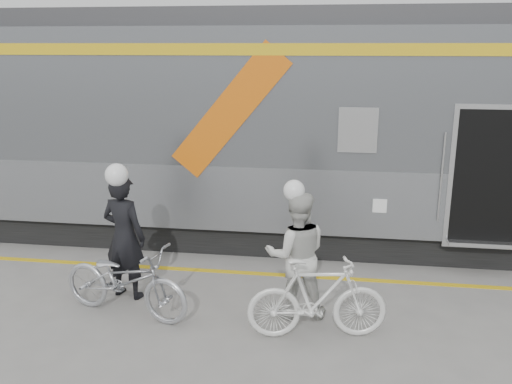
% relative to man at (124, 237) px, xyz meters
% --- Properties ---
extents(ground, '(90.00, 90.00, 0.00)m').
position_rel_man_xyz_m(ground, '(2.25, -1.12, -0.90)').
color(ground, slate).
rests_on(ground, ground).
extents(train, '(24.00, 3.17, 4.10)m').
position_rel_man_xyz_m(train, '(3.04, 3.07, 1.15)').
color(train, black).
rests_on(train, ground).
extents(safety_strip, '(24.00, 0.12, 0.01)m').
position_rel_man_xyz_m(safety_strip, '(2.25, 1.03, -0.90)').
color(safety_strip, gold).
rests_on(safety_strip, ground).
extents(man, '(0.75, 0.58, 1.81)m').
position_rel_man_xyz_m(man, '(0.00, 0.00, 0.00)').
color(man, black).
rests_on(man, ground).
extents(bicycle_left, '(2.00, 1.11, 1.00)m').
position_rel_man_xyz_m(bicycle_left, '(0.20, -0.55, -0.41)').
color(bicycle_left, '#AFB1B7').
rests_on(bicycle_left, ground).
extents(woman, '(0.93, 0.78, 1.71)m').
position_rel_man_xyz_m(woman, '(2.45, -0.22, -0.05)').
color(woman, beige).
rests_on(woman, ground).
extents(bicycle_right, '(1.79, 0.77, 1.04)m').
position_rel_man_xyz_m(bicycle_right, '(2.75, -0.77, -0.38)').
color(bicycle_right, silver).
rests_on(bicycle_right, ground).
extents(helmet_man, '(0.31, 0.31, 0.31)m').
position_rel_man_xyz_m(helmet_man, '(0.00, 0.00, 1.06)').
color(helmet_man, white).
rests_on(helmet_man, man).
extents(helmet_woman, '(0.27, 0.27, 0.27)m').
position_rel_man_xyz_m(helmet_woman, '(2.45, -0.22, 0.95)').
color(helmet_woman, white).
rests_on(helmet_woman, woman).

